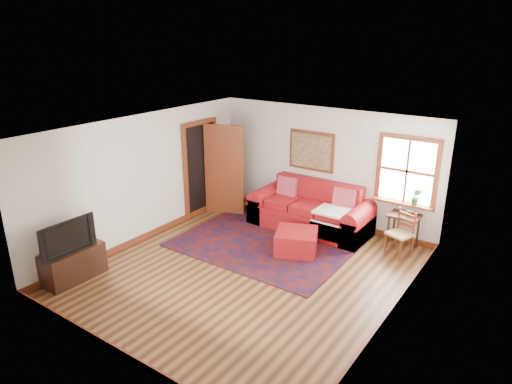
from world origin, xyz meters
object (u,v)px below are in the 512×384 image
Objects in this scene: red_ottoman at (296,242)px; ladder_back_chair at (402,232)px; red_leather_sofa at (311,214)px; side_table at (404,221)px; media_cabinet at (73,264)px.

red_ottoman is 0.87× the size of ladder_back_chair.
ladder_back_chair is (1.64, 1.01, 0.25)m from red_ottoman.
red_leather_sofa is 1.91m from side_table.
red_ottoman is 1.95m from ladder_back_chair.
red_leather_sofa is 4.72m from media_cabinet.
red_leather_sofa reaches higher than ladder_back_chair.
side_table is at bearing 16.89° from red_ottoman.
ladder_back_chair reaches higher than red_ottoman.
media_cabinet is at bearing -118.54° from red_leather_sofa.
red_ottoman is 1.10× the size of side_table.
side_table is 0.68× the size of media_cabinet.
side_table is at bearing 46.31° from media_cabinet.
media_cabinet is (-2.56, -3.00, 0.06)m from red_ottoman.
side_table is 6.00m from media_cabinet.
ladder_back_chair is (1.95, -0.13, 0.14)m from red_leather_sofa.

